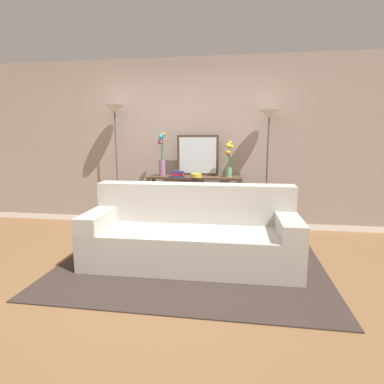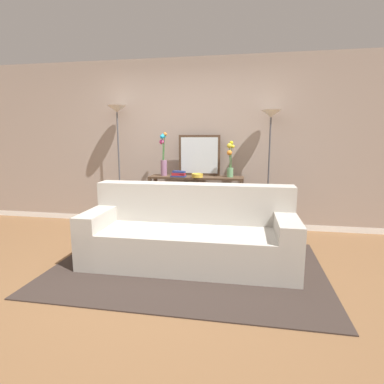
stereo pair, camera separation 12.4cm
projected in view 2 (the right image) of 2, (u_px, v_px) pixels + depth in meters
The scene contains 13 objects.
ground_plane at pixel (153, 274), 3.36m from camera, with size 16.00×16.00×0.02m, color brown.
back_wall at pixel (188, 144), 5.04m from camera, with size 12.00×0.15×2.63m.
area_rug at pixel (187, 267), 3.50m from camera, with size 2.93×1.99×0.01m.
couch at pixel (190, 236), 3.60m from camera, with size 2.36×0.93×0.88m.
console_table at pixel (196, 193), 4.80m from camera, with size 1.42×0.35×0.84m.
floor_lamp_left at pixel (118, 133), 4.91m from camera, with size 0.28×0.28×1.91m.
floor_lamp_right at pixel (270, 138), 4.51m from camera, with size 0.28×0.28×1.81m.
wall_mirror at pixel (199, 155), 4.83m from camera, with size 0.64×0.02×0.62m.
vase_tall_flowers at pixel (164, 157), 4.82m from camera, with size 0.12×0.13×0.66m.
vase_short_flowers at pixel (230, 161), 4.63m from camera, with size 0.11×0.13×0.53m.
fruit_bowl at pixel (197, 175), 4.64m from camera, with size 0.17×0.17×0.06m.
book_stack at pixel (179, 174), 4.70m from camera, with size 0.22×0.14×0.09m.
book_row_under_console at pixel (171, 225), 4.96m from camera, with size 0.38×0.18×0.12m.
Camera 2 is at (0.98, -3.03, 1.43)m, focal length 29.41 mm.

